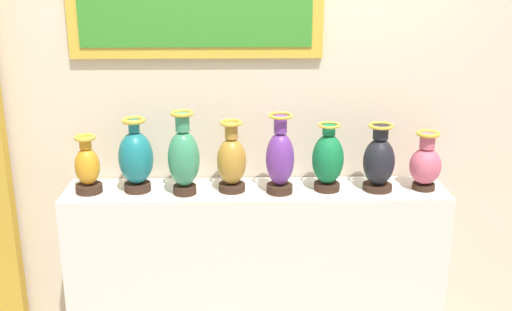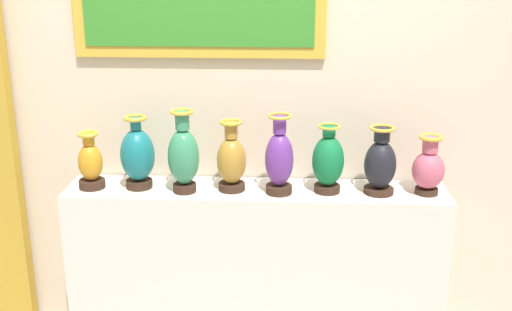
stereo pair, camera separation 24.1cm
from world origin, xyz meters
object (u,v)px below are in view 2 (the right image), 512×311
Objects in this scene: vase_emerald at (328,162)px; vase_onyx at (380,164)px; vase_violet at (279,159)px; vase_rose at (428,168)px; vase_amber at (90,163)px; vase_jade at (183,156)px; vase_teal at (138,155)px; vase_ochre at (231,160)px.

vase_onyx is (0.27, -0.01, -0.01)m from vase_emerald.
vase_violet reaches higher than vase_rose.
vase_rose reaches higher than vase_amber.
vase_jade reaches higher than vase_amber.
vase_teal is 1.25× the size of vase_rose.
vase_amber is 1.78m from vase_rose.
vase_emerald is at bearing 2.93° from vase_jade.
vase_onyx is at bearing 1.86° from vase_jade.
vase_jade reaches higher than vase_ochre.
vase_teal is 0.94× the size of vase_violet.
vase_ochre is at bearing -0.95° from vase_teal.
vase_amber is 0.75m from vase_ochre.
vase_rose is (1.03, -0.00, -0.02)m from vase_ochre.
vase_emerald reaches higher than vase_amber.
vase_teal reaches higher than vase_ochre.
vase_violet is at bearing -3.22° from vase_teal.
vase_amber is 0.86× the size of vase_emerald.
vase_onyx is at bearing -0.66° from vase_teal.
vase_onyx is 0.25m from vase_rose.
vase_amber is at bearing -179.70° from vase_emerald.
vase_emerald is at bearing 0.30° from vase_amber.
vase_ochre is 0.78m from vase_onyx.
vase_rose is at bearing -0.37° from vase_teal.
vase_rose is at bearing -0.05° from vase_emerald.
vase_violet reaches higher than vase_onyx.
vase_amber is 0.51m from vase_jade.
vase_violet is (0.50, 0.01, -0.01)m from vase_jade.
vase_teal is at bearing 179.05° from vase_ochre.
vase_teal is 1.09× the size of vase_emerald.
vase_amber is at bearing -179.96° from vase_onyx.
vase_violet is at bearing -1.50° from vase_amber.
vase_teal is at bearing 179.63° from vase_rose.
vase_emerald reaches higher than vase_onyx.
vase_jade is 1.02m from vase_onyx.
vase_ochre is 1.20× the size of vase_rose.
vase_teal is at bearing 3.60° from vase_amber.
vase_violet is 1.17× the size of vase_emerald.
vase_teal is 0.26m from vase_jade.
vase_ochre is 0.51m from vase_emerald.
vase_rose is at bearing 2.40° from vase_violet.
vase_onyx is (1.53, 0.00, 0.02)m from vase_amber.
vase_jade is 0.76m from vase_emerald.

